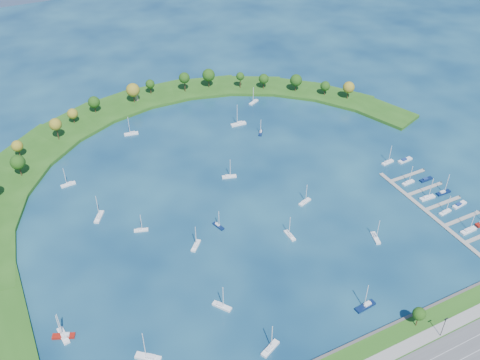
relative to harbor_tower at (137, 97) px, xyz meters
name	(u,v)px	position (x,y,z in m)	size (l,w,h in m)	color
ground	(236,194)	(14.82, -116.18, -4.09)	(700.00, 700.00, 0.00)	#072143
breakwater	(121,167)	(-31.51, -67.46, -3.10)	(286.74, 247.64, 2.00)	#215215
breakwater_trees	(152,110)	(-0.08, -32.19, 6.49)	(239.47, 96.42, 14.93)	#382314
harbor_tower	(137,97)	(0.00, 0.00, 0.00)	(2.60, 2.60, 4.08)	gray
dock_system	(446,213)	(100.11, -177.18, -3.74)	(24.28, 82.00, 1.60)	gray
moored_boat_0	(229,176)	(18.05, -101.66, -3.20)	(8.09, 4.33, 11.46)	white
moored_boat_1	(270,348)	(-15.66, -206.21, -3.16)	(9.02, 5.81, 12.90)	white
moored_boat_2	(305,201)	(42.79, -138.31, -3.21)	(7.81, 4.28, 11.06)	white
moored_boat_4	(218,225)	(-3.85, -134.93, -3.24)	(3.64, 7.04, 9.97)	#0A1B44
moored_boat_5	(99,216)	(-53.14, -102.76, -3.16)	(6.83, 8.73, 12.93)	white
moored_boat_6	(63,335)	(-83.74, -165.24, -3.17)	(3.46, 8.73, 12.49)	white
moored_boat_7	(141,229)	(-37.84, -120.97, -3.24)	(6.95, 3.81, 9.84)	white
moored_boat_8	(222,306)	(-23.22, -179.77, -3.18)	(6.62, 8.10, 12.15)	white
moored_boat_9	(366,306)	(28.80, -206.17, -3.14)	(9.43, 3.41, 13.58)	#0A1B44
moored_boat_10	(196,245)	(-18.82, -142.62, -3.20)	(6.91, 7.15, 11.42)	white
moored_boat_11	(148,357)	(-57.73, -189.29, -3.11)	(9.27, 8.45, 14.44)	white
moored_boat_12	(290,235)	(23.17, -156.21, -3.21)	(2.28, 7.68, 11.23)	white
moored_boat_13	(261,132)	(54.52, -70.29, -3.24)	(5.38, 6.46, 9.74)	#0A1B44
moored_boat_14	(254,102)	(68.70, -34.82, -3.20)	(8.10, 5.61, 11.70)	white
moored_boat_15	(131,133)	(-15.55, -36.10, -3.18)	(8.65, 3.88, 12.29)	white
moored_boat_16	(376,237)	(58.03, -175.63, -3.19)	(4.58, 8.32, 11.79)	white
moored_boat_17	(64,335)	(-83.60, -165.38, -3.17)	(8.85, 5.59, 12.64)	maroon
moored_boat_18	(239,124)	(47.07, -55.38, -3.12)	(9.81, 3.30, 14.20)	white
moored_boat_19	(68,184)	(-60.72, -69.59, -3.21)	(7.86, 2.79, 11.34)	white
docked_boat_2	(469,230)	(100.32, -191.63, -3.16)	(8.91, 2.72, 13.01)	white
docked_boat_4	(445,212)	(100.35, -176.41, -3.23)	(7.36, 2.76, 10.56)	white
docked_boat_5	(459,205)	(110.79, -175.43, -3.45)	(8.87, 3.50, 1.76)	white
docked_boat_6	(427,197)	(100.33, -163.85, -3.17)	(8.72, 2.84, 12.66)	white
docked_boat_7	(444,192)	(110.84, -164.31, -3.19)	(8.18, 2.47, 11.94)	#0A1B44
docked_boat_8	(408,182)	(100.35, -149.42, -3.22)	(7.55, 2.56, 10.92)	white
docked_boat_9	(426,179)	(110.80, -151.54, -3.52)	(7.65, 2.20, 1.56)	#0A1B44
docked_boat_10	(388,162)	(102.74, -129.72, -3.21)	(7.91, 3.02, 11.33)	white
docked_boat_11	(405,160)	(112.69, -132.54, -3.43)	(9.06, 3.15, 1.81)	white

